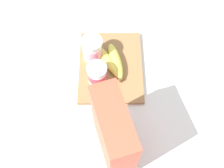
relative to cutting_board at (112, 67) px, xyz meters
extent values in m
plane|color=silver|center=(0.00, 0.00, -0.01)|extent=(2.40, 2.40, 0.00)
cube|color=olive|center=(0.00, 0.00, 0.00)|extent=(0.31, 0.23, 0.02)
cube|color=#D85138|center=(-0.30, -0.01, 0.13)|extent=(0.21, 0.13, 0.27)
cylinder|color=white|center=(-0.06, 0.05, 0.05)|extent=(0.07, 0.07, 0.08)
cylinder|color=#DB384C|center=(-0.06, 0.05, 0.05)|extent=(0.07, 0.07, 0.04)
cylinder|color=silver|center=(-0.06, 0.05, 0.09)|extent=(0.07, 0.07, 0.00)
cylinder|color=white|center=(0.04, 0.07, 0.05)|extent=(0.07, 0.07, 0.09)
cylinder|color=pink|center=(0.04, 0.07, 0.05)|extent=(0.07, 0.07, 0.05)
cylinder|color=silver|center=(0.04, 0.07, 0.10)|extent=(0.08, 0.08, 0.00)
ellipsoid|color=#DAD34E|center=(0.01, -0.02, 0.03)|extent=(0.16, 0.08, 0.04)
ellipsoid|color=#DAD34E|center=(0.01, 0.01, 0.03)|extent=(0.17, 0.12, 0.03)
cylinder|color=brown|center=(-0.07, -0.04, 0.02)|extent=(0.01, 0.01, 0.02)
camera|label=1|loc=(-0.54, 0.00, 0.87)|focal=43.86mm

